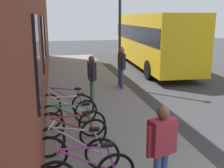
% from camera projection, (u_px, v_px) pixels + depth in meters
% --- Properties ---
extents(ground, '(60.00, 60.00, 0.00)m').
position_uv_depth(ground, '(174.00, 107.00, 9.92)').
color(ground, '#38383A').
extents(sidewalk_pavement, '(24.00, 3.50, 0.12)m').
position_uv_depth(sidewalk_pavement, '(91.00, 95.00, 11.24)').
color(sidewalk_pavement, gray).
rests_on(sidewalk_pavement, ground).
extents(bicycle_under_window, '(0.65, 1.71, 0.97)m').
position_uv_depth(bicycle_under_window, '(77.00, 152.00, 5.53)').
color(bicycle_under_window, black).
rests_on(bicycle_under_window, sidewalk_pavement).
extents(bicycle_by_door, '(0.64, 1.72, 0.97)m').
position_uv_depth(bicycle_by_door, '(73.00, 136.00, 6.27)').
color(bicycle_by_door, black).
rests_on(bicycle_by_door, sidewalk_pavement).
extents(bicycle_end_of_row, '(0.48, 1.77, 0.97)m').
position_uv_depth(bicycle_end_of_row, '(72.00, 123.00, 7.02)').
color(bicycle_end_of_row, black).
rests_on(bicycle_end_of_row, sidewalk_pavement).
extents(bicycle_far_end, '(0.60, 1.73, 0.97)m').
position_uv_depth(bicycle_far_end, '(69.00, 113.00, 7.77)').
color(bicycle_far_end, black).
rests_on(bicycle_far_end, sidewalk_pavement).
extents(bicycle_mid_rack, '(0.66, 1.71, 0.97)m').
position_uv_depth(bicycle_mid_rack, '(67.00, 104.00, 8.58)').
color(bicycle_mid_rack, black).
rests_on(bicycle_mid_rack, sidewalk_pavement).
extents(city_bus, '(10.62, 3.08, 3.35)m').
position_uv_depth(city_bus, '(152.00, 37.00, 17.31)').
color(city_bus, yellow).
rests_on(city_bus, ground).
extents(pedestrian_by_facade, '(0.65, 0.26, 1.71)m').
position_uv_depth(pedestrian_by_facade, '(92.00, 74.00, 9.90)').
color(pedestrian_by_facade, '#4C724C').
rests_on(pedestrian_by_facade, sidewalk_pavement).
extents(pedestrian_crossing_street, '(0.37, 0.60, 1.64)m').
position_uv_depth(pedestrian_crossing_street, '(162.00, 142.00, 4.59)').
color(pedestrian_crossing_street, '#334C8C').
rests_on(pedestrian_crossing_street, sidewalk_pavement).
extents(pedestrian_near_bus, '(0.67, 0.29, 1.79)m').
position_uv_depth(pedestrian_near_bus, '(122.00, 64.00, 11.83)').
color(pedestrian_near_bus, '#334C8C').
rests_on(pedestrian_near_bus, sidewalk_pavement).
extents(street_lamp, '(0.28, 0.28, 5.63)m').
position_uv_depth(street_lamp, '(120.00, 11.00, 11.76)').
color(street_lamp, '#333338').
rests_on(street_lamp, sidewalk_pavement).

